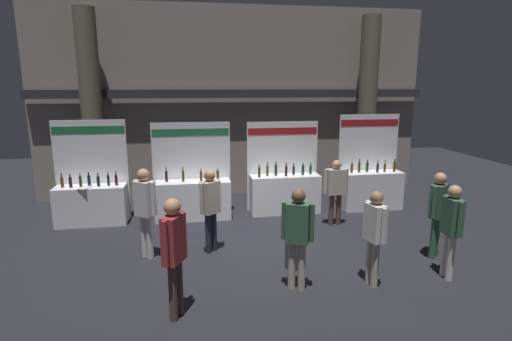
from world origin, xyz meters
name	(u,v)px	position (x,y,z in m)	size (l,w,h in m)	color
ground_plane	(259,247)	(0.00, 0.00, 0.00)	(24.00, 24.00, 0.00)	black
hall_colonnade	(235,104)	(0.00, 4.36, 2.81)	(11.71, 1.09, 5.64)	gray
exhibitor_booth_0	(92,199)	(-3.80, 2.18, 0.61)	(1.74, 0.73, 2.53)	white
exhibitor_booth_1	(193,195)	(-1.34, 2.17, 0.61)	(1.99, 0.66, 2.43)	white
exhibitor_booth_2	(284,190)	(1.08, 2.30, 0.61)	(1.93, 0.66, 2.41)	white
exhibitor_booth_3	(371,186)	(3.52, 2.26, 0.64)	(1.71, 0.66, 2.57)	white
trash_bin	(294,250)	(0.48, -1.03, 0.35)	(0.35, 0.35, 0.69)	#38383D
visitor_0	(451,224)	(3.05, -1.89, 1.01)	(0.25, 0.54, 1.70)	silver
visitor_1	(298,230)	(0.31, -1.84, 1.04)	(0.50, 0.37, 1.74)	#ADA393
visitor_2	(174,248)	(-1.65, -2.36, 1.10)	(0.36, 0.52, 1.83)	#47382D
visitor_3	(145,205)	(-2.28, -0.11, 1.09)	(0.44, 0.43, 1.80)	silver
visitor_4	(438,208)	(3.35, -1.03, 1.03)	(0.43, 0.41, 1.72)	#33563D
visitor_5	(374,230)	(1.63, -1.90, 0.98)	(0.28, 0.54, 1.66)	#ADA393
visitor_6	(336,186)	(2.07, 1.11, 0.97)	(0.61, 0.26, 1.61)	#47382D
visitor_7	(210,204)	(-1.01, -0.04, 1.03)	(0.43, 0.41, 1.72)	#23232D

